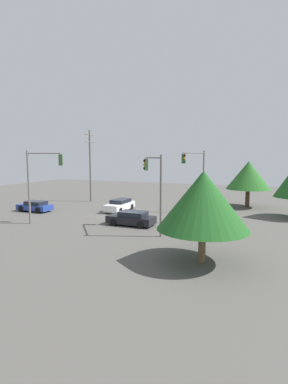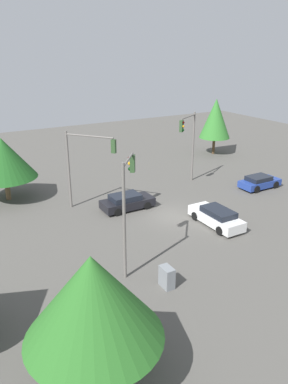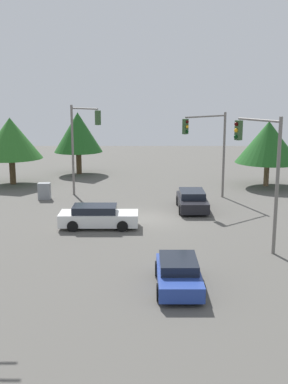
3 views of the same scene
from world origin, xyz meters
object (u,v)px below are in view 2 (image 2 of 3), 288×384
at_px(sedan_blue, 259,182).
at_px(electrical_cabinet, 167,277).
at_px(sedan_white, 216,217).
at_px(traffic_signal_aux, 127,196).
at_px(traffic_signal_cross, 86,158).
at_px(sedan_dark, 127,202).
at_px(traffic_signal_main, 189,137).

xyz_separation_m(sedan_blue, electrical_cabinet, (8.99, -16.48, 0.02)).
relative_size(sedan_white, traffic_signal_aux, 0.67).
distance_m(sedan_blue, traffic_signal_cross, 16.95).
distance_m(sedan_white, sedan_dark, 7.54).
distance_m(traffic_signal_cross, traffic_signal_aux, 9.57).
bearing_deg(traffic_signal_cross, electrical_cabinet, -40.79).
height_order(traffic_signal_main, traffic_signal_aux, traffic_signal_aux).
bearing_deg(sedan_blue, traffic_signal_aux, -70.55).
relative_size(sedan_dark, traffic_signal_cross, 0.68).
relative_size(sedan_white, electrical_cabinet, 3.78).
xyz_separation_m(sedan_blue, traffic_signal_main, (-4.53, -5.21, 4.04)).
bearing_deg(electrical_cabinet, traffic_signal_main, 140.19).
height_order(sedan_blue, traffic_signal_cross, traffic_signal_cross).
distance_m(sedan_blue, sedan_white, 9.85).
xyz_separation_m(traffic_signal_main, traffic_signal_aux, (10.68, -12.21, 0.04)).
distance_m(sedan_dark, traffic_signal_aux, 9.87).
bearing_deg(traffic_signal_main, sedan_white, 36.87).
relative_size(sedan_white, traffic_signal_cross, 0.72).
xyz_separation_m(sedan_white, traffic_signal_cross, (-7.56, -7.27, 3.80)).
height_order(sedan_blue, sedan_white, sedan_white).
distance_m(sedan_dark, traffic_signal_cross, 4.98).
height_order(sedan_dark, traffic_signal_main, traffic_signal_main).
bearing_deg(sedan_dark, traffic_signal_aux, -26.97).
bearing_deg(traffic_signal_main, traffic_signal_cross, -24.10).
height_order(sedan_blue, traffic_signal_main, traffic_signal_main).
bearing_deg(sedan_dark, traffic_signal_cross, -117.35).
bearing_deg(traffic_signal_main, electrical_cabinet, 19.89).
height_order(sedan_dark, electrical_cabinet, sedan_dark).
height_order(sedan_white, traffic_signal_main, traffic_signal_main).
distance_m(sedan_white, traffic_signal_main, 10.30).
distance_m(sedan_blue, sedan_dark, 13.46).
height_order(traffic_signal_cross, traffic_signal_aux, traffic_signal_aux).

